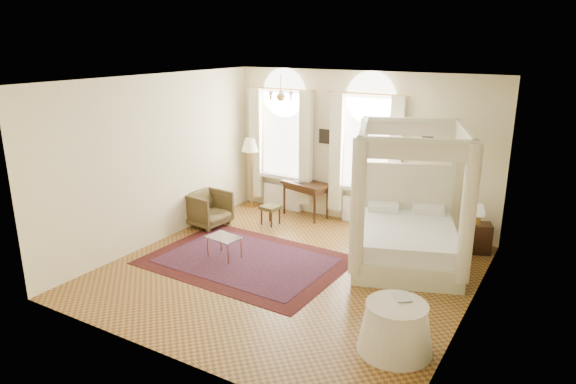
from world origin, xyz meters
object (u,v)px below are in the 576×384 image
object	(u,v)px
stool	(270,209)
floor_lamp	(251,148)
coffee_table	(224,239)
canopy_bed	(406,234)
nightstand	(480,238)
armchair	(208,209)
side_table	(396,328)
writing_desk	(306,187)

from	to	relation	value
stool	floor_lamp	bearing A→B (deg)	141.77
coffee_table	floor_lamp	bearing A→B (deg)	115.30
canopy_bed	floor_lamp	bearing A→B (deg)	162.75
nightstand	armchair	xyz separation A→B (m)	(-5.40, -1.48, 0.09)
nightstand	side_table	xyz separation A→B (m)	(-0.29, -3.93, 0.04)
writing_desk	canopy_bed	bearing A→B (deg)	-25.50
armchair	canopy_bed	bearing A→B (deg)	-80.93
canopy_bed	stool	xyz separation A→B (m)	(-3.20, 0.47, -0.21)
writing_desk	floor_lamp	size ratio (longest dim) A/B	0.70
canopy_bed	nightstand	size ratio (longest dim) A/B	4.86
writing_desk	stool	xyz separation A→B (m)	(-0.40, -0.87, -0.33)
canopy_bed	floor_lamp	distance (m)	4.60
writing_desk	stool	size ratio (longest dim) A/B	2.76
nightstand	floor_lamp	distance (m)	5.49
writing_desk	coffee_table	size ratio (longest dim) A/B	1.78
floor_lamp	coffee_table	bearing A→B (deg)	-64.70
canopy_bed	coffee_table	distance (m)	3.33
canopy_bed	coffee_table	world-z (taller)	canopy_bed
nightstand	stool	xyz separation A→B (m)	(-4.26, -0.73, 0.07)
coffee_table	side_table	bearing A→B (deg)	-18.32
writing_desk	floor_lamp	xyz separation A→B (m)	(-1.50, -0.00, 0.75)
nightstand	coffee_table	bearing A→B (deg)	-146.20
writing_desk	side_table	distance (m)	5.43
floor_lamp	side_table	world-z (taller)	floor_lamp
canopy_bed	armchair	bearing A→B (deg)	-176.25
nightstand	side_table	size ratio (longest dim) A/B	0.58
stool	side_table	xyz separation A→B (m)	(3.97, -3.20, -0.03)
stool	armchair	distance (m)	1.36
coffee_table	floor_lamp	world-z (taller)	floor_lamp
writing_desk	side_table	size ratio (longest dim) A/B	1.20
writing_desk	floor_lamp	distance (m)	1.68
canopy_bed	writing_desk	world-z (taller)	canopy_bed
armchair	side_table	size ratio (longest dim) A/B	0.85
writing_desk	side_table	world-z (taller)	writing_desk
nightstand	stool	distance (m)	4.33
side_table	writing_desk	bearing A→B (deg)	131.26
nightstand	side_table	bearing A→B (deg)	-94.23
canopy_bed	coffee_table	xyz separation A→B (m)	(-2.97, -1.50, -0.19)
canopy_bed	nightstand	distance (m)	1.62
canopy_bed	nightstand	world-z (taller)	canopy_bed
floor_lamp	canopy_bed	bearing A→B (deg)	-17.25
nightstand	armchair	distance (m)	5.60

